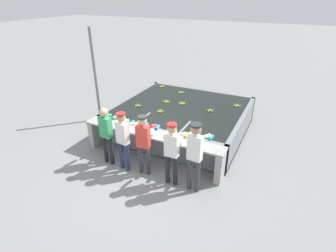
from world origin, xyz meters
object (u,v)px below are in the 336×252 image
at_px(banana_bunch_floating_1, 210,110).
at_px(banana_bunch_ledge_0, 168,139).
at_px(banana_bunch_floating_7, 162,86).
at_px(banana_bunch_floating_3, 181,92).
at_px(banana_bunch_floating_2, 166,102).
at_px(banana_bunch_floating_6, 237,105).
at_px(banana_bunch_floating_0, 160,111).
at_px(support_post_left, 95,77).
at_px(worker_2, 144,140).
at_px(knife_0, 193,145).
at_px(worker_4, 195,151).
at_px(worker_1, 124,136).
at_px(banana_bunch_floating_5, 182,103).
at_px(worker_0, 107,131).
at_px(worker_3, 172,148).
at_px(banana_bunch_floating_4, 138,105).

xyz_separation_m(banana_bunch_floating_1, banana_bunch_ledge_0, (-0.38, -2.15, 0.00)).
bearing_deg(banana_bunch_floating_7, banana_bunch_floating_3, -18.52).
distance_m(banana_bunch_floating_2, banana_bunch_floating_7, 1.59).
xyz_separation_m(banana_bunch_floating_3, banana_bunch_floating_6, (2.13, -0.33, 0.00)).
bearing_deg(banana_bunch_floating_6, banana_bunch_floating_2, -162.20).
distance_m(banana_bunch_floating_0, support_post_left, 2.64).
relative_size(worker_2, banana_bunch_floating_2, 5.72).
height_order(banana_bunch_ledge_0, knife_0, banana_bunch_ledge_0).
height_order(worker_4, banana_bunch_floating_6, worker_4).
xyz_separation_m(worker_1, banana_bunch_floating_5, (0.35, 2.80, -0.08)).
xyz_separation_m(worker_1, banana_bunch_ledge_0, (0.99, 0.50, -0.08)).
xyz_separation_m(worker_0, banana_bunch_ledge_0, (1.54, 0.46, -0.07)).
bearing_deg(worker_0, banana_bunch_floating_5, 71.83).
relative_size(worker_0, banana_bunch_floating_2, 5.72).
relative_size(worker_3, worker_4, 0.93).
bearing_deg(banana_bunch_floating_0, banana_bunch_floating_5, 69.15).
relative_size(worker_3, banana_bunch_floating_2, 5.74).
height_order(banana_bunch_floating_3, banana_bunch_floating_7, same).
bearing_deg(banana_bunch_floating_1, banana_bunch_floating_6, 49.21).
relative_size(banana_bunch_floating_2, banana_bunch_floating_3, 1.00).
bearing_deg(banana_bunch_floating_1, support_post_left, -171.25).
relative_size(worker_2, banana_bunch_ledge_0, 5.73).
distance_m(worker_1, banana_bunch_floating_2, 2.72).
bearing_deg(knife_0, banana_bunch_floating_6, 82.62).
distance_m(banana_bunch_floating_4, banana_bunch_floating_5, 1.45).
relative_size(banana_bunch_floating_5, knife_0, 0.83).
bearing_deg(banana_bunch_floating_5, banana_bunch_floating_1, -8.06).
height_order(worker_2, worker_4, worker_4).
distance_m(worker_2, banana_bunch_floating_0, 1.92).
xyz_separation_m(worker_1, banana_bunch_floating_3, (-0.11, 3.75, -0.08)).
xyz_separation_m(worker_4, banana_bunch_ledge_0, (-0.90, 0.49, -0.17)).
xyz_separation_m(banana_bunch_floating_6, banana_bunch_floating_7, (-3.05, 0.64, 0.00)).
bearing_deg(banana_bunch_floating_3, banana_bunch_ledge_0, -71.38).
relative_size(worker_3, banana_bunch_ledge_0, 5.75).
xyz_separation_m(banana_bunch_floating_4, knife_0, (2.50, -1.50, -0.01)).
relative_size(banana_bunch_floating_4, knife_0, 0.81).
relative_size(banana_bunch_floating_1, knife_0, 0.81).
height_order(banana_bunch_floating_1, banana_bunch_ledge_0, banana_bunch_ledge_0).
height_order(worker_1, worker_4, worker_4).
height_order(banana_bunch_floating_7, support_post_left, support_post_left).
bearing_deg(worker_0, banana_bunch_floating_2, 82.13).
distance_m(banana_bunch_floating_2, knife_0, 2.87).
xyz_separation_m(worker_2, banana_bunch_floating_6, (1.48, 3.35, -0.09)).
bearing_deg(worker_0, worker_3, -1.26).
bearing_deg(worker_0, banana_bunch_floating_0, 73.13).
xyz_separation_m(worker_0, banana_bunch_floating_2, (0.37, 2.67, -0.08)).
relative_size(banana_bunch_floating_0, banana_bunch_floating_2, 0.98).
bearing_deg(banana_bunch_floating_5, worker_3, -70.65).
bearing_deg(worker_1, support_post_left, 140.80).
height_order(worker_0, banana_bunch_floating_1, worker_0).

